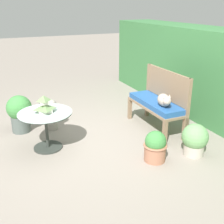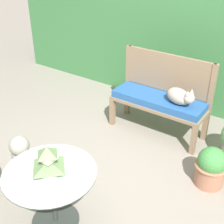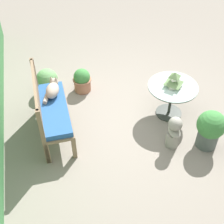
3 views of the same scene
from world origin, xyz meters
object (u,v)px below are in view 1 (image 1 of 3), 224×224
at_px(pagoda_birdhouse, 44,105).
at_px(potted_plant_hedge_corner, 155,146).
at_px(garden_bust, 51,114).
at_px(patio_table, 46,120).
at_px(potted_plant_bench_right, 195,140).
at_px(garden_bench, 156,105).
at_px(cat, 164,100).
at_px(potted_plant_bench_left, 20,112).

bearing_deg(pagoda_birdhouse, potted_plant_hedge_corner, 53.01).
distance_m(garden_bust, potted_plant_hedge_corner, 1.92).
bearing_deg(pagoda_birdhouse, patio_table, 90.00).
xyz_separation_m(pagoda_birdhouse, potted_plant_bench_right, (1.04, 1.86, -0.45)).
relative_size(garden_bench, pagoda_birdhouse, 4.75).
relative_size(garden_bench, potted_plant_bench_right, 2.58).
xyz_separation_m(cat, patio_table, (-0.33, -1.80, -0.15)).
bearing_deg(potted_plant_hedge_corner, potted_plant_bench_left, -138.21).
xyz_separation_m(garden_bench, pagoda_birdhouse, (-0.05, -1.83, 0.26)).
distance_m(garden_bust, potted_plant_bench_left, 0.51).
bearing_deg(potted_plant_bench_right, pagoda_birdhouse, -119.33).
bearing_deg(potted_plant_hedge_corner, pagoda_birdhouse, -126.99).
relative_size(pagoda_birdhouse, garden_bust, 0.47).
bearing_deg(cat, garden_bench, -169.02).
height_order(potted_plant_bench_right, potted_plant_hedge_corner, potted_plant_bench_right).
relative_size(garden_bust, potted_plant_hedge_corner, 1.24).
distance_m(garden_bench, potted_plant_hedge_corner, 1.09).
height_order(pagoda_birdhouse, potted_plant_hedge_corner, pagoda_birdhouse).
bearing_deg(cat, pagoda_birdhouse, -83.27).
bearing_deg(potted_plant_bench_left, garden_bench, 68.69).
distance_m(potted_plant_bench_right, potted_plant_hedge_corner, 0.60).
relative_size(garden_bench, cat, 2.99).
xyz_separation_m(garden_bench, garden_bust, (-0.70, -1.62, -0.15)).
distance_m(garden_bench, patio_table, 1.84).
xyz_separation_m(pagoda_birdhouse, potted_plant_bench_left, (-0.78, -0.28, -0.34)).
xyz_separation_m(patio_table, potted_plant_hedge_corner, (0.95, 1.27, -0.24)).
bearing_deg(potted_plant_bench_left, cat, 62.03).
bearing_deg(pagoda_birdhouse, garden_bench, 88.47).
xyz_separation_m(patio_table, potted_plant_bench_right, (1.04, 1.86, -0.22)).
xyz_separation_m(patio_table, potted_plant_bench_left, (-0.78, -0.28, -0.11)).
bearing_deg(potted_plant_bench_left, potted_plant_bench_right, 49.60).
bearing_deg(potted_plant_bench_left, potted_plant_hedge_corner, 41.79).
distance_m(cat, garden_bust, 1.90).
xyz_separation_m(garden_bench, cat, (0.28, -0.03, 0.18)).
distance_m(pagoda_birdhouse, potted_plant_bench_right, 2.18).
bearing_deg(garden_bust, pagoda_birdhouse, -7.29).
xyz_separation_m(potted_plant_bench_right, potted_plant_bench_left, (-1.82, -2.14, 0.11)).
bearing_deg(garden_bench, cat, -6.15).
relative_size(pagoda_birdhouse, potted_plant_hedge_corner, 0.58).
bearing_deg(potted_plant_hedge_corner, potted_plant_bench_right, 81.31).
bearing_deg(potted_plant_bench_right, patio_table, -119.33).
height_order(patio_table, pagoda_birdhouse, pagoda_birdhouse).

